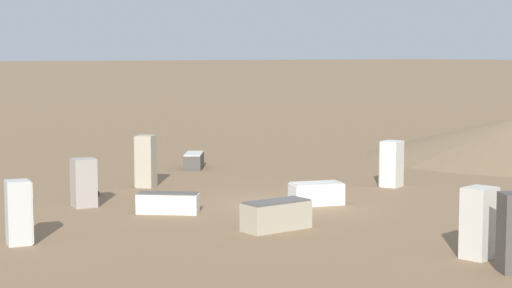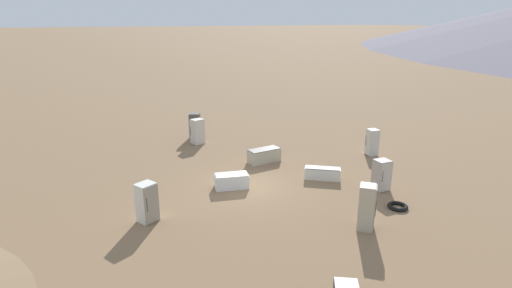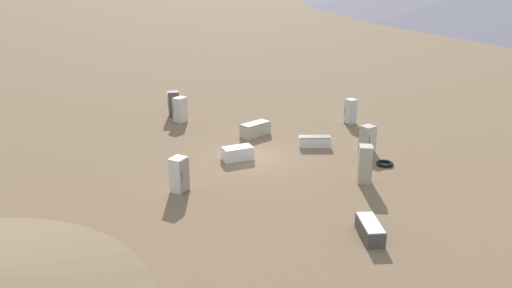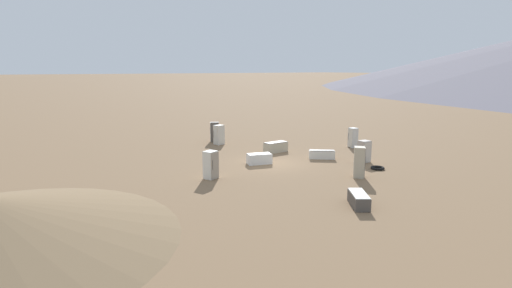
{
  "view_description": "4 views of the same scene",
  "coord_description": "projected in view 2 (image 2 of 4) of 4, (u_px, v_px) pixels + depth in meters",
  "views": [
    {
      "loc": [
        15.68,
        21.19,
        4.72
      ],
      "look_at": [
        1.16,
        -0.12,
        1.98
      ],
      "focal_mm": 60.0,
      "sensor_mm": 36.0,
      "label": 1
    },
    {
      "loc": [
        -8.62,
        -15.88,
        7.86
      ],
      "look_at": [
        0.91,
        0.96,
        1.82
      ],
      "focal_mm": 28.0,
      "sensor_mm": 36.0,
      "label": 2
    },
    {
      "loc": [
        -16.05,
        -19.11,
        9.9
      ],
      "look_at": [
        -1.05,
        -1.44,
        1.44
      ],
      "focal_mm": 35.0,
      "sensor_mm": 36.0,
      "label": 3
    },
    {
      "loc": [
        -16.08,
        -20.99,
        6.33
      ],
      "look_at": [
        -0.52,
        1.17,
        1.21
      ],
      "focal_mm": 28.0,
      "sensor_mm": 36.0,
      "label": 4
    }
  ],
  "objects": [
    {
      "name": "discarded_fridge_3",
      "position": [
        322.0,
        173.0,
        20.51
      ],
      "size": [
        1.76,
        1.61,
        0.62
      ],
      "rotation": [
        0.0,
        0.0,
        0.87
      ],
      "color": "silver",
      "rests_on": "ground_plane"
    },
    {
      "name": "discarded_fridge_0",
      "position": [
        195.0,
        126.0,
        27.53
      ],
      "size": [
        0.94,
        0.88,
        1.74
      ],
      "rotation": [
        0.0,
        0.0,
        1.06
      ],
      "color": "#4C4742",
      "rests_on": "ground_plane"
    },
    {
      "name": "discarded_fridge_4",
      "position": [
        382.0,
        175.0,
        19.11
      ],
      "size": [
        0.75,
        0.75,
        1.5
      ],
      "rotation": [
        0.0,
        0.0,
        3.03
      ],
      "color": "#A89E93",
      "rests_on": "ground_plane"
    },
    {
      "name": "discarded_fridge_8",
      "position": [
        372.0,
        142.0,
        24.04
      ],
      "size": [
        0.7,
        0.68,
        1.6
      ],
      "rotation": [
        0.0,
        0.0,
        1.39
      ],
      "color": "silver",
      "rests_on": "ground_plane"
    },
    {
      "name": "ground_plane",
      "position": [
        250.0,
        187.0,
        19.59
      ],
      "size": [
        1000.0,
        1000.0,
        0.0
      ],
      "primitive_type": "plane",
      "color": "#846647"
    },
    {
      "name": "discarded_fridge_6",
      "position": [
        264.0,
        155.0,
        22.97
      ],
      "size": [
        1.89,
        0.84,
        0.79
      ],
      "rotation": [
        0.0,
        0.0,
        4.74
      ],
      "color": "#B2A88E",
      "rests_on": "ground_plane"
    },
    {
      "name": "discarded_fridge_7",
      "position": [
        232.0,
        181.0,
        19.45
      ],
      "size": [
        1.78,
        1.23,
        0.7
      ],
      "rotation": [
        0.0,
        0.0,
        4.42
      ],
      "color": "white",
      "rests_on": "ground_plane"
    },
    {
      "name": "discarded_fridge_2",
      "position": [
        147.0,
        202.0,
        16.08
      ],
      "size": [
        0.89,
        0.87,
        1.64
      ],
      "rotation": [
        0.0,
        0.0,
        3.54
      ],
      "color": "silver",
      "rests_on": "ground_plane"
    },
    {
      "name": "scrap_tire",
      "position": [
        398.0,
        206.0,
        17.39
      ],
      "size": [
        0.87,
        0.87,
        0.16
      ],
      "color": "black",
      "rests_on": "ground_plane"
    },
    {
      "name": "discarded_fridge_1",
      "position": [
        367.0,
        207.0,
        15.44
      ],
      "size": [
        0.9,
        0.9,
        1.84
      ],
      "rotation": [
        0.0,
        0.0,
        3.89
      ],
      "color": "#B2A88E",
      "rests_on": "ground_plane"
    },
    {
      "name": "discarded_fridge_9",
      "position": [
        197.0,
        132.0,
        26.25
      ],
      "size": [
        0.89,
        0.75,
        1.66
      ],
      "rotation": [
        0.0,
        0.0,
        1.78
      ],
      "color": "beige",
      "rests_on": "ground_plane"
    }
  ]
}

